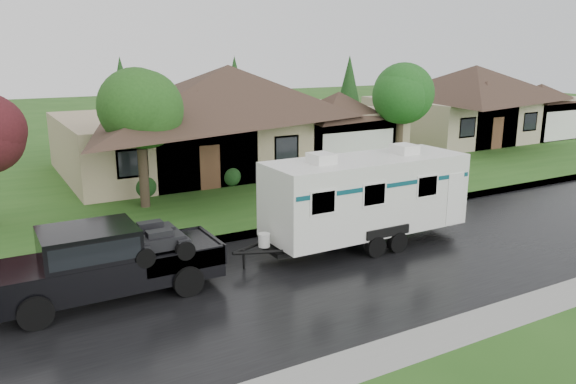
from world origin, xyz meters
name	(u,v)px	position (x,y,z in m)	size (l,w,h in m)	color
ground	(341,243)	(0.00, 0.00, 0.00)	(140.00, 140.00, 0.00)	#27531A
road	(377,261)	(0.00, -2.00, 0.01)	(140.00, 8.00, 0.01)	black
curb	(307,224)	(0.00, 2.25, 0.07)	(140.00, 0.50, 0.15)	gray
lawn	(192,166)	(0.00, 15.00, 0.07)	(140.00, 26.00, 0.15)	#27531A
house_main	(235,104)	(2.29, 13.84, 3.59)	(19.44, 10.80, 6.90)	tan
house_neighbor	(478,95)	(22.27, 14.34, 3.32)	(15.12, 9.72, 6.45)	#BCAC8B
tree_left_green	(140,114)	(-4.78, 7.51, 4.05)	(3.40, 3.40, 5.63)	#382B1E
tree_right_green	(401,95)	(10.08, 8.85, 4.13)	(3.46, 3.46, 5.73)	#382B1E
shrub_row	(268,170)	(2.00, 9.30, 0.65)	(13.60, 1.00, 1.00)	#143814
pickup_truck	(102,260)	(-8.17, -0.47, 1.09)	(6.09, 2.31, 2.03)	black
travel_trailer	(366,194)	(0.64, -0.47, 1.79)	(7.51, 2.64, 3.37)	white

